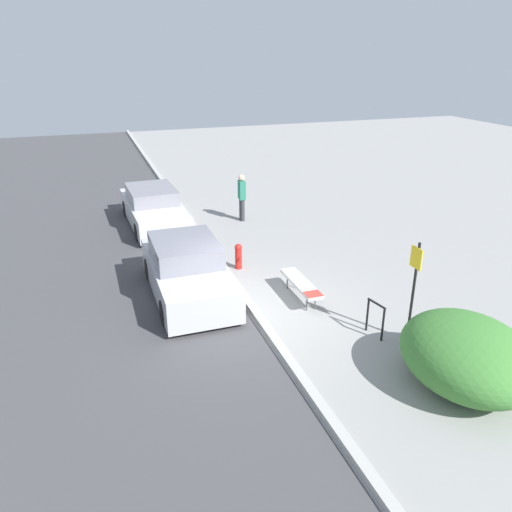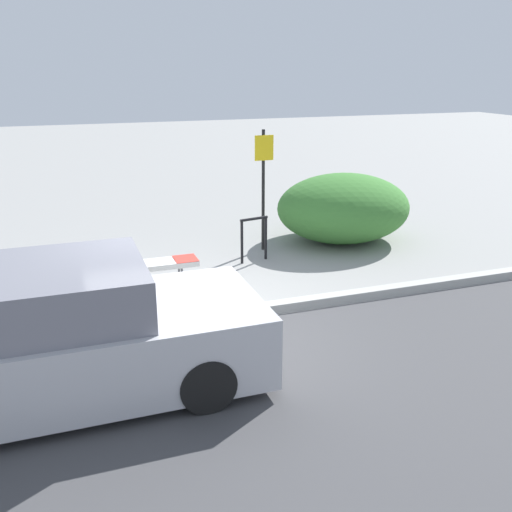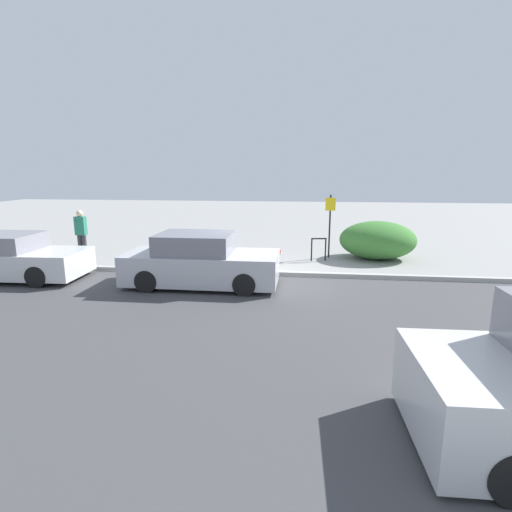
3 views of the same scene
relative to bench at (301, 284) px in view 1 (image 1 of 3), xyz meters
name	(u,v)px [view 1 (image 1 of 3)]	position (x,y,z in m)	size (l,w,h in m)	color
ground_plane	(254,314)	(0.37, -1.39, -0.43)	(60.00, 60.00, 0.00)	gray
road_strip	(25,353)	(0.37, -6.54, -0.42)	(60.00, 10.00, 0.01)	#424244
curb	(254,312)	(0.37, -1.39, -0.36)	(60.00, 0.20, 0.13)	#A8A8A3
bench	(301,284)	(0.00, 0.00, 0.00)	(1.81, 0.42, 0.48)	#515156
bike_rack	(375,316)	(2.16, 0.83, 0.07)	(0.55, 0.15, 0.83)	black
sign_post	(414,283)	(2.56, 1.43, 0.96)	(0.36, 0.08, 2.30)	black
fire_hydrant	(238,255)	(-2.36, -0.94, -0.02)	(0.36, 0.22, 0.77)	red
shrub_hedge	(467,355)	(4.29, 1.46, 0.26)	(2.72, 2.31, 1.37)	#3D7A33
pedestrian	(242,196)	(-6.54, 0.50, 0.50)	(0.41, 0.24, 1.73)	#333338
parked_car_near	(187,271)	(-1.21, -2.68, 0.24)	(4.21, 1.83, 1.47)	black
parked_car_far	(153,208)	(-7.13, -2.68, 0.20)	(4.64, 1.95, 1.35)	black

